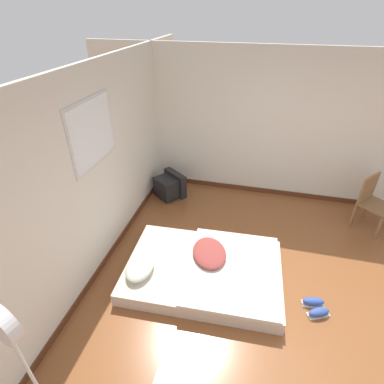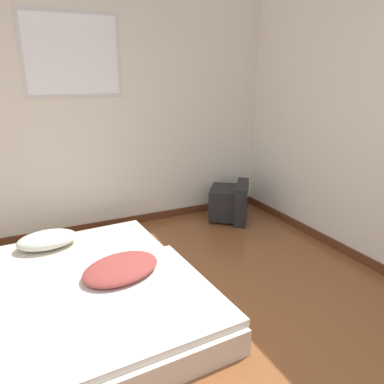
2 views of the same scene
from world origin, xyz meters
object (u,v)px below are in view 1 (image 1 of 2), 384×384
Objects in this scene: standing_fan at (16,348)px; crt_tv at (170,186)px; wooden_chair at (372,198)px; sneaker_pair at (316,307)px; mattress_bed at (205,270)px.

crt_tv is at bearing 0.44° from standing_fan.
wooden_chair is 2.21m from sneaker_pair.
wooden_chair is (-0.04, -3.38, 0.28)m from crt_tv.
crt_tv is 1.96× the size of sneaker_pair.
standing_fan is at bearing 137.41° from wooden_chair.
crt_tv is 3.16m from sneaker_pair.
wooden_chair reaches higher than sneaker_pair.
standing_fan reaches higher than wooden_chair.
sneaker_pair is at bearing 154.41° from wooden_chair.
standing_fan is (-3.64, 3.35, 0.54)m from wooden_chair.
mattress_bed is at bearing -149.86° from crt_tv.
mattress_bed is 2.33m from standing_fan.
mattress_bed is 2.08m from crt_tv.
mattress_bed is 2.94m from wooden_chair.
mattress_bed is at bearing 126.96° from wooden_chair.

